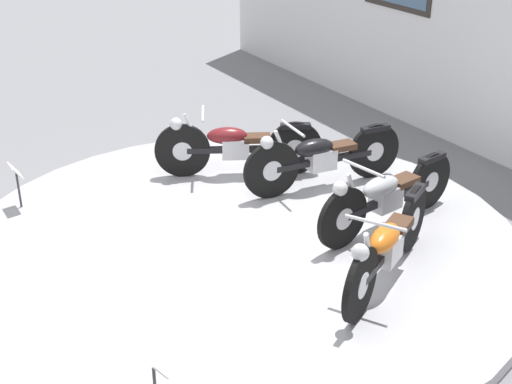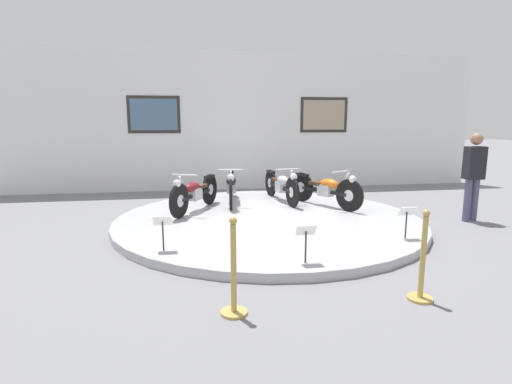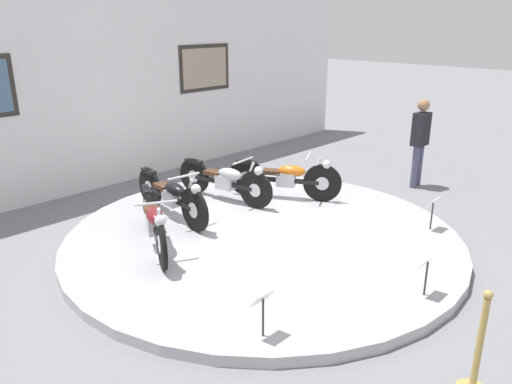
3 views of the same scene
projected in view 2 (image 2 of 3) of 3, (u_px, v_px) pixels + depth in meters
name	position (u px, v px, depth m)	size (l,w,h in m)	color
ground_plane	(268.00, 224.00, 7.67)	(60.00, 60.00, 0.00)	slate
display_platform	(268.00, 220.00, 7.66)	(5.77, 5.77, 0.14)	#ADADB2
back_wall	(241.00, 122.00, 11.31)	(14.00, 0.22, 3.84)	white
motorcycle_maroon	(195.00, 192.00, 8.07)	(0.98, 1.81, 0.81)	black
motorcycle_black	(231.00, 185.00, 8.86)	(0.54, 2.01, 0.81)	black
motorcycle_silver	(281.00, 185.00, 9.04)	(0.54, 1.98, 0.80)	black
motorcycle_orange	(326.00, 188.00, 8.51)	(1.04, 1.78, 0.81)	black
info_placard_front_left	(163.00, 225.00, 5.61)	(0.26, 0.11, 0.51)	#333338
info_placard_front_centre	(306.00, 235.00, 5.12)	(0.26, 0.11, 0.51)	#333338
info_placard_front_right	(407.00, 216.00, 6.19)	(0.26, 0.11, 0.51)	#333338
visitor_standing	(474.00, 172.00, 7.70)	(0.36, 0.23, 1.72)	#4C4C6B
stanchion_post_left_of_entry	(234.00, 282.00, 4.04)	(0.28, 0.28, 1.02)	tan
stanchion_post_right_of_entry	(422.00, 270.00, 4.37)	(0.28, 0.28, 1.02)	tan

